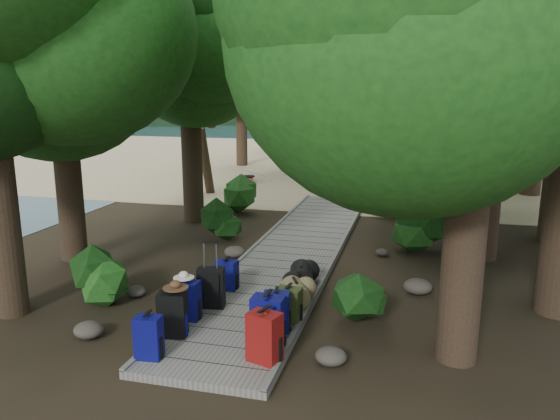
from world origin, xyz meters
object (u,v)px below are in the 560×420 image
(backpack_left_d, at_px, (227,273))
(suitcase_on_boardwalk, at_px, (211,288))
(duffel_right_khaki, at_px, (295,292))
(backpack_right_b, at_px, (268,319))
(backpack_right_c, at_px, (276,309))
(kayak, at_px, (249,178))
(backpack_left_a, at_px, (149,335))
(backpack_left_c, at_px, (188,298))
(backpack_left_b, at_px, (172,312))
(duffel_right_black, at_px, (301,276))
(sun_lounger, at_px, (423,179))
(backpack_right_a, at_px, (265,334))
(backpack_right_d, at_px, (289,303))
(lone_suitcase_on_sand, at_px, (352,186))

(backpack_left_d, bearing_deg, suitcase_on_boardwalk, -83.55)
(duffel_right_khaki, bearing_deg, backpack_right_b, -115.77)
(backpack_right_b, bearing_deg, backpack_right_c, 92.47)
(kayak, bearing_deg, backpack_left_a, -96.71)
(backpack_left_c, xyz_separation_m, backpack_left_d, (0.14, 1.42, -0.06))
(backpack_left_c, relative_size, kayak, 0.21)
(backpack_left_b, height_order, suitcase_on_boardwalk, backpack_left_b)
(backpack_left_c, bearing_deg, backpack_left_b, -88.80)
(duffel_right_black, bearing_deg, sun_lounger, 68.81)
(backpack_left_a, height_order, backpack_left_b, backpack_left_b)
(backpack_left_a, relative_size, kayak, 0.20)
(backpack_left_c, bearing_deg, backpack_left_d, 83.14)
(backpack_left_a, xyz_separation_m, duffel_right_black, (1.44, 3.11, -0.11))
(backpack_left_d, bearing_deg, duffel_right_khaki, -12.14)
(backpack_left_a, xyz_separation_m, sun_lounger, (3.57, 14.99, -0.15))
(backpack_right_c, bearing_deg, backpack_right_a, -93.23)
(backpack_right_d, height_order, duffel_right_black, backpack_right_d)
(backpack_left_d, bearing_deg, lone_suitcase_on_sand, 87.41)
(backpack_right_b, height_order, sun_lounger, backpack_right_b)
(backpack_left_d, xyz_separation_m, duffel_right_khaki, (1.37, -0.38, -0.09))
(lone_suitcase_on_sand, bearing_deg, duffel_right_black, -91.73)
(duffel_right_black, xyz_separation_m, sun_lounger, (2.14, 11.88, -0.04))
(backpack_left_b, relative_size, backpack_right_a, 0.98)
(backpack_right_b, relative_size, backpack_right_d, 1.37)
(backpack_right_b, distance_m, backpack_right_c, 0.52)
(backpack_right_c, relative_size, duffel_right_black, 0.94)
(backpack_left_c, height_order, backpack_right_b, backpack_right_b)
(duffel_right_khaki, relative_size, lone_suitcase_on_sand, 0.88)
(backpack_left_a, bearing_deg, sun_lounger, 71.59)
(backpack_left_a, distance_m, duffel_right_black, 3.43)
(backpack_right_a, relative_size, lone_suitcase_on_sand, 1.11)
(backpack_right_c, xyz_separation_m, duffel_right_khaki, (0.04, 1.08, -0.13))
(backpack_right_b, relative_size, duffel_right_black, 1.16)
(duffel_right_khaki, bearing_deg, duffel_right_black, 69.35)
(kayak, bearing_deg, duffel_right_khaki, -87.88)
(duffel_right_khaki, height_order, duffel_right_black, duffel_right_black)
(backpack_left_d, relative_size, suitcase_on_boardwalk, 0.85)
(duffel_right_khaki, height_order, kayak, duffel_right_khaki)
(backpack_right_a, height_order, suitcase_on_boardwalk, backpack_right_a)
(backpack_right_a, height_order, backpack_right_b, backpack_right_b)
(backpack_left_a, relative_size, backpack_right_c, 1.00)
(backpack_right_c, relative_size, lone_suitcase_on_sand, 0.97)
(duffel_right_khaki, distance_m, kayak, 12.79)
(backpack_right_d, bearing_deg, suitcase_on_boardwalk, 177.14)
(backpack_right_a, height_order, kayak, backpack_right_a)
(backpack_left_c, height_order, duffel_right_khaki, backpack_left_c)
(duffel_right_black, bearing_deg, backpack_left_b, -131.57)
(backpack_left_d, distance_m, backpack_right_b, 2.39)
(backpack_left_c, height_order, backpack_right_d, backpack_left_c)
(kayak, distance_m, sun_lounger, 6.74)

